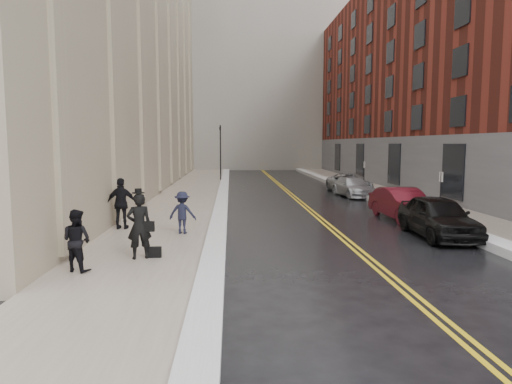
{
  "coord_description": "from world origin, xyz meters",
  "views": [
    {
      "loc": [
        -1.68,
        -12.19,
        3.5
      ],
      "look_at": [
        -0.68,
        5.7,
        1.6
      ],
      "focal_mm": 32.0,
      "sensor_mm": 36.0,
      "label": 1
    }
  ],
  "objects": [
    {
      "name": "building_right",
      "position": [
        17.5,
        23.0,
        9.0
      ],
      "size": [
        14.0,
        50.0,
        18.0
      ],
      "primitive_type": "cube",
      "color": "maroon",
      "rests_on": "ground"
    },
    {
      "name": "pedestrian_b",
      "position": [
        -3.49,
        4.79,
        0.94
      ],
      "size": [
        1.11,
        0.76,
        1.58
      ],
      "primitive_type": "imported",
      "rotation": [
        0.0,
        0.0,
        2.96
      ],
      "color": "black",
      "rests_on": "sidewalk_left"
    },
    {
      "name": "lane_stripe_b",
      "position": [
        2.62,
        16.0,
        0.0
      ],
      "size": [
        0.12,
        64.0,
        0.01
      ],
      "primitive_type": "cube",
      "color": "gold",
      "rests_on": "ground"
    },
    {
      "name": "car_silver_far",
      "position": [
        6.8,
        19.88,
        0.68
      ],
      "size": [
        2.57,
        5.06,
        1.37
      ],
      "primitive_type": "imported",
      "rotation": [
        0.0,
        0.0,
        0.06
      ],
      "color": "#A0A4A8",
      "rests_on": "ground"
    },
    {
      "name": "pedestrian_a",
      "position": [
        -5.74,
        -0.17,
        0.97
      ],
      "size": [
        0.98,
        0.89,
        1.65
      ],
      "primitive_type": "imported",
      "rotation": [
        0.0,
        0.0,
        2.73
      ],
      "color": "black",
      "rests_on": "sidewalk_left"
    },
    {
      "name": "car_silver_near",
      "position": [
        6.44,
        17.54,
        0.64
      ],
      "size": [
        2.32,
        4.61,
        1.28
      ],
      "primitive_type": "imported",
      "rotation": [
        0.0,
        0.0,
        0.12
      ],
      "color": "#ADB0B5",
      "rests_on": "ground"
    },
    {
      "name": "car_black",
      "position": [
        6.07,
        4.27,
        0.78
      ],
      "size": [
        2.01,
        4.66,
        1.57
      ],
      "primitive_type": "imported",
      "rotation": [
        0.0,
        0.0,
        -0.04
      ],
      "color": "black",
      "rests_on": "ground"
    },
    {
      "name": "pedestrian_c",
      "position": [
        -5.96,
        5.82,
        1.16
      ],
      "size": [
        1.21,
        0.57,
        2.02
      ],
      "primitive_type": "imported",
      "rotation": [
        0.0,
        0.0,
        3.08
      ],
      "color": "black",
      "rests_on": "sidewalk_left"
    },
    {
      "name": "parking_sign_near",
      "position": [
        7.9,
        8.0,
        1.36
      ],
      "size": [
        0.06,
        0.35,
        2.23
      ],
      "color": "black",
      "rests_on": "ground"
    },
    {
      "name": "snow_ridge_right",
      "position": [
        7.15,
        16.0,
        0.15
      ],
      "size": [
        0.85,
        60.8,
        0.3
      ],
      "primitive_type": "cube",
      "color": "white",
      "rests_on": "ground"
    },
    {
      "name": "car_maroon",
      "position": [
        6.24,
        8.25,
        0.74
      ],
      "size": [
        1.92,
        4.58,
        1.47
      ],
      "primitive_type": "imported",
      "rotation": [
        0.0,
        0.0,
        0.08
      ],
      "color": "#4F0E18",
      "rests_on": "ground"
    },
    {
      "name": "lane_stripe_a",
      "position": [
        2.38,
        16.0,
        0.0
      ],
      "size": [
        0.12,
        64.0,
        0.01
      ],
      "primitive_type": "cube",
      "color": "gold",
      "rests_on": "ground"
    },
    {
      "name": "traffic_signal",
      "position": [
        -2.6,
        30.0,
        3.08
      ],
      "size": [
        0.18,
        0.15,
        5.2
      ],
      "color": "black",
      "rests_on": "ground"
    },
    {
      "name": "ground",
      "position": [
        0.0,
        0.0,
        0.0
      ],
      "size": [
        160.0,
        160.0,
        0.0
      ],
      "primitive_type": "plane",
      "color": "black",
      "rests_on": "ground"
    },
    {
      "name": "parking_sign_far",
      "position": [
        7.9,
        20.0,
        1.36
      ],
      "size": [
        0.06,
        0.35,
        2.23
      ],
      "color": "black",
      "rests_on": "ground"
    },
    {
      "name": "sidewalk_right",
      "position": [
        9.0,
        16.0,
        0.07
      ],
      "size": [
        3.0,
        64.0,
        0.15
      ],
      "primitive_type": "cube",
      "color": "gray",
      "rests_on": "ground"
    },
    {
      "name": "sidewalk_left",
      "position": [
        -4.5,
        16.0,
        0.07
      ],
      "size": [
        4.0,
        64.0,
        0.15
      ],
      "primitive_type": "cube",
      "color": "gray",
      "rests_on": "ground"
    },
    {
      "name": "snow_ridge_left",
      "position": [
        -2.2,
        16.0,
        0.13
      ],
      "size": [
        0.7,
        60.8,
        0.26
      ],
      "primitive_type": "cube",
      "color": "white",
      "rests_on": "ground"
    },
    {
      "name": "tower_far_right",
      "position": [
        14.0,
        66.0,
        22.0
      ],
      "size": [
        22.0,
        18.0,
        44.0
      ],
      "primitive_type": "cube",
      "color": "slate",
      "rests_on": "ground"
    },
    {
      "name": "pedestrian_main",
      "position": [
        -4.35,
        1.06,
        1.12
      ],
      "size": [
        0.81,
        0.66,
        1.93
      ],
      "primitive_type": "imported",
      "rotation": [
        0.0,
        0.0,
        3.46
      ],
      "color": "black",
      "rests_on": "sidewalk_left"
    }
  ]
}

